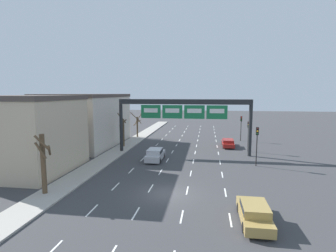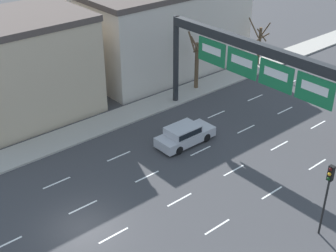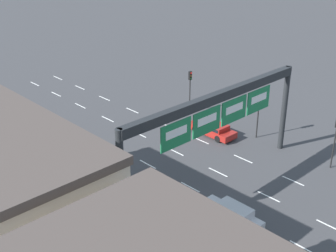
{
  "view_description": "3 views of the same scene",
  "coord_description": "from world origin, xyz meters",
  "px_view_note": "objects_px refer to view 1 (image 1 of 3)",
  "views": [
    {
      "loc": [
        3.26,
        -21.2,
        8.51
      ],
      "look_at": [
        -1.96,
        13.59,
        4.11
      ],
      "focal_mm": 28.0,
      "sensor_mm": 36.0,
      "label": 1
    },
    {
      "loc": [
        18.95,
        -9.65,
        18.35
      ],
      "look_at": [
        -2.44,
        8.52,
        2.66
      ],
      "focal_mm": 50.0,
      "sensor_mm": 36.0,
      "label": 2
    },
    {
      "loc": [
        -24.31,
        -5.25,
        19.47
      ],
      "look_at": [
        -0.23,
        20.0,
        3.46
      ],
      "focal_mm": 50.0,
      "sensor_mm": 36.0,
      "label": 3
    }
  ],
  "objects_px": {
    "traffic_light_near_gantry": "(248,130)",
    "tree_bare_second": "(43,162)",
    "sign_gantry": "(183,110)",
    "traffic_light_mid_block": "(241,123)",
    "car_gold": "(254,212)",
    "car_silver": "(155,154)",
    "traffic_light_far_end": "(257,138)",
    "car_red": "(228,143)",
    "tree_bare_closest": "(137,125)",
    "tree_bare_third": "(123,130)"
  },
  "relations": [
    {
      "from": "traffic_light_near_gantry",
      "to": "tree_bare_closest",
      "type": "bearing_deg",
      "value": 153.81
    },
    {
      "from": "tree_bare_third",
      "to": "traffic_light_mid_block",
      "type": "bearing_deg",
      "value": 23.75
    },
    {
      "from": "tree_bare_closest",
      "to": "tree_bare_second",
      "type": "distance_m",
      "value": 29.07
    },
    {
      "from": "car_silver",
      "to": "tree_bare_second",
      "type": "height_order",
      "value": "tree_bare_second"
    },
    {
      "from": "car_silver",
      "to": "traffic_light_far_end",
      "type": "distance_m",
      "value": 12.54
    },
    {
      "from": "traffic_light_near_gantry",
      "to": "tree_bare_third",
      "type": "height_order",
      "value": "tree_bare_third"
    },
    {
      "from": "traffic_light_mid_block",
      "to": "tree_bare_second",
      "type": "bearing_deg",
      "value": -124.32
    },
    {
      "from": "car_red",
      "to": "car_silver",
      "type": "distance_m",
      "value": 14.2
    },
    {
      "from": "traffic_light_mid_block",
      "to": "tree_bare_second",
      "type": "distance_m",
      "value": 34.43
    },
    {
      "from": "traffic_light_near_gantry",
      "to": "tree_bare_second",
      "type": "xyz_separation_m",
      "value": [
        -19.37,
        -19.6,
        -0.3
      ]
    },
    {
      "from": "car_gold",
      "to": "car_silver",
      "type": "xyz_separation_m",
      "value": [
        -9.64,
        14.98,
        0.06
      ]
    },
    {
      "from": "car_silver",
      "to": "traffic_light_mid_block",
      "type": "distance_m",
      "value": 20.32
    },
    {
      "from": "car_silver",
      "to": "tree_bare_second",
      "type": "relative_size",
      "value": 0.92
    },
    {
      "from": "sign_gantry",
      "to": "traffic_light_mid_block",
      "type": "bearing_deg",
      "value": 51.41
    },
    {
      "from": "traffic_light_near_gantry",
      "to": "tree_bare_second",
      "type": "height_order",
      "value": "tree_bare_second"
    },
    {
      "from": "car_gold",
      "to": "tree_bare_second",
      "type": "bearing_deg",
      "value": 171.76
    },
    {
      "from": "traffic_light_near_gantry",
      "to": "car_gold",
      "type": "bearing_deg",
      "value": -97.29
    },
    {
      "from": "sign_gantry",
      "to": "traffic_light_mid_block",
      "type": "height_order",
      "value": "sign_gantry"
    },
    {
      "from": "sign_gantry",
      "to": "traffic_light_far_end",
      "type": "xyz_separation_m",
      "value": [
        9.06,
        -4.96,
        -2.9
      ]
    },
    {
      "from": "tree_bare_third",
      "to": "tree_bare_closest",
      "type": "bearing_deg",
      "value": 90.96
    },
    {
      "from": "car_gold",
      "to": "traffic_light_mid_block",
      "type": "xyz_separation_m",
      "value": [
        2.86,
        30.83,
        2.44
      ]
    },
    {
      "from": "car_gold",
      "to": "sign_gantry",
      "type": "bearing_deg",
      "value": 108.56
    },
    {
      "from": "tree_bare_closest",
      "to": "tree_bare_second",
      "type": "height_order",
      "value": "tree_bare_second"
    },
    {
      "from": "traffic_light_far_end",
      "to": "tree_bare_second",
      "type": "height_order",
      "value": "tree_bare_second"
    },
    {
      "from": "traffic_light_mid_block",
      "to": "tree_bare_third",
      "type": "xyz_separation_m",
      "value": [
        -19.13,
        -8.42,
        -0.48
      ]
    },
    {
      "from": "traffic_light_mid_block",
      "to": "tree_bare_closest",
      "type": "xyz_separation_m",
      "value": [
        -19.29,
        0.63,
        -0.66
      ]
    },
    {
      "from": "car_gold",
      "to": "tree_bare_third",
      "type": "bearing_deg",
      "value": 125.99
    },
    {
      "from": "car_red",
      "to": "traffic_light_mid_block",
      "type": "height_order",
      "value": "traffic_light_mid_block"
    },
    {
      "from": "car_red",
      "to": "traffic_light_mid_block",
      "type": "bearing_deg",
      "value": 64.7
    },
    {
      "from": "sign_gantry",
      "to": "car_silver",
      "type": "xyz_separation_m",
      "value": [
        -3.2,
        -4.19,
        -5.38
      ]
    },
    {
      "from": "traffic_light_near_gantry",
      "to": "traffic_light_far_end",
      "type": "xyz_separation_m",
      "value": [
        -0.19,
        -7.77,
        0.1
      ]
    },
    {
      "from": "tree_bare_third",
      "to": "tree_bare_second",
      "type": "bearing_deg",
      "value": -90.8
    },
    {
      "from": "car_silver",
      "to": "tree_bare_closest",
      "type": "xyz_separation_m",
      "value": [
        -6.79,
        16.48,
        1.72
      ]
    },
    {
      "from": "tree_bare_second",
      "to": "tree_bare_third",
      "type": "bearing_deg",
      "value": 89.2
    },
    {
      "from": "traffic_light_far_end",
      "to": "tree_bare_third",
      "type": "distance_m",
      "value": 20.6
    },
    {
      "from": "car_silver",
      "to": "traffic_light_near_gantry",
      "type": "bearing_deg",
      "value": 29.38
    },
    {
      "from": "traffic_light_mid_block",
      "to": "tree_bare_closest",
      "type": "bearing_deg",
      "value": 178.12
    },
    {
      "from": "car_gold",
      "to": "car_silver",
      "type": "relative_size",
      "value": 1.02
    },
    {
      "from": "traffic_light_near_gantry",
      "to": "traffic_light_far_end",
      "type": "bearing_deg",
      "value": -91.39
    },
    {
      "from": "traffic_light_near_gantry",
      "to": "tree_bare_closest",
      "type": "distance_m",
      "value": 21.45
    },
    {
      "from": "car_red",
      "to": "traffic_light_far_end",
      "type": "relative_size",
      "value": 1.04
    },
    {
      "from": "tree_bare_closest",
      "to": "car_red",
      "type": "bearing_deg",
      "value": -20.59
    },
    {
      "from": "tree_bare_second",
      "to": "car_red",
      "type": "bearing_deg",
      "value": 53.7
    },
    {
      "from": "sign_gantry",
      "to": "car_silver",
      "type": "distance_m",
      "value": 7.53
    },
    {
      "from": "sign_gantry",
      "to": "car_red",
      "type": "bearing_deg",
      "value": 42.26
    },
    {
      "from": "tree_bare_closest",
      "to": "tree_bare_third",
      "type": "height_order",
      "value": "tree_bare_third"
    },
    {
      "from": "traffic_light_near_gantry",
      "to": "tree_bare_second",
      "type": "bearing_deg",
      "value": -134.66
    },
    {
      "from": "traffic_light_near_gantry",
      "to": "traffic_light_mid_block",
      "type": "xyz_separation_m",
      "value": [
        0.05,
        8.83,
        -0.0
      ]
    },
    {
      "from": "car_gold",
      "to": "traffic_light_near_gantry",
      "type": "height_order",
      "value": "traffic_light_near_gantry"
    },
    {
      "from": "sign_gantry",
      "to": "traffic_light_far_end",
      "type": "height_order",
      "value": "sign_gantry"
    }
  ]
}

